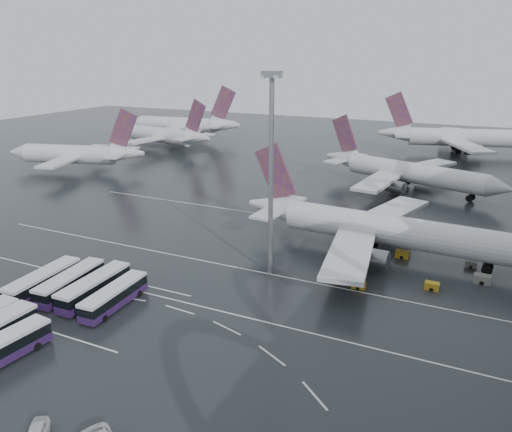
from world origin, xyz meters
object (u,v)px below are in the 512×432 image
at_px(bus_row_near_b, 70,282).
at_px(bus_row_near_d, 114,296).
at_px(jet_remote_far, 184,126).
at_px(floodlight_mast, 271,152).
at_px(airliner_gate_b, 405,172).
at_px(gse_cart_belly_b, 471,264).
at_px(airliner_main, 377,229).
at_px(gse_cart_belly_a, 432,286).
at_px(jet_remote_west, 78,154).
at_px(gse_cart_belly_d, 482,279).
at_px(gse_cart_belly_c, 359,285).
at_px(jet_remote_mid, 166,136).
at_px(bus_row_near_a, 43,281).
at_px(gse_cart_belly_e, 402,254).
at_px(airliner_gate_c, 461,138).
at_px(bus_row_near_c, 94,287).

height_order(bus_row_near_b, bus_row_near_d, bus_row_near_b).
height_order(jet_remote_far, floodlight_mast, floodlight_mast).
xyz_separation_m(airliner_gate_b, gse_cart_belly_b, (18.86, -46.33, -3.93)).
xyz_separation_m(airliner_main, gse_cart_belly_a, (10.88, -10.81, -3.94)).
distance_m(jet_remote_west, bus_row_near_b, 84.86).
relative_size(airliner_main, jet_remote_far, 1.06).
height_order(jet_remote_west, gse_cart_belly_d, jet_remote_west).
height_order(airliner_gate_b, gse_cart_belly_b, airliner_gate_b).
distance_m(airliner_main, floodlight_mast, 25.84).
bearing_deg(airliner_gate_b, gse_cart_belly_c, -68.15).
height_order(gse_cart_belly_a, gse_cart_belly_c, gse_cart_belly_a).
distance_m(airliner_gate_b, bus_row_near_b, 88.87).
distance_m(jet_remote_far, gse_cart_belly_d, 148.79).
bearing_deg(jet_remote_west, bus_row_near_d, 120.86).
height_order(airliner_gate_b, floodlight_mast, floodlight_mast).
bearing_deg(gse_cart_belly_c, floodlight_mast, -177.00).
distance_m(jet_remote_mid, gse_cart_belly_a, 128.94).
height_order(bus_row_near_a, gse_cart_belly_d, bus_row_near_a).
bearing_deg(gse_cart_belly_e, jet_remote_west, 164.90).
xyz_separation_m(airliner_gate_b, gse_cart_belly_e, (7.82, -47.20, -3.81)).
distance_m(airliner_gate_c, gse_cart_belly_b, 105.99).
xyz_separation_m(bus_row_near_a, bus_row_near_b, (3.76, 1.60, -0.06)).
distance_m(jet_remote_far, bus_row_near_b, 137.45).
relative_size(airliner_gate_c, jet_remote_west, 1.36).
bearing_deg(bus_row_near_a, bus_row_near_d, -88.88).
relative_size(bus_row_near_b, bus_row_near_c, 0.98).
bearing_deg(bus_row_near_a, bus_row_near_c, -80.84).
bearing_deg(bus_row_near_c, gse_cart_belly_d, -61.56).
xyz_separation_m(jet_remote_mid, gse_cart_belly_d, (109.60, -71.95, -4.22)).
bearing_deg(airliner_main, airliner_gate_c, 90.49).
distance_m(jet_remote_west, bus_row_near_d, 91.45).
xyz_separation_m(jet_remote_west, gse_cart_belly_b, (111.11, -26.14, -4.36)).
relative_size(gse_cart_belly_d, gse_cart_belly_e, 1.09).
bearing_deg(jet_remote_far, bus_row_near_b, 109.28).
bearing_deg(jet_remote_west, jet_remote_mid, -110.97).
distance_m(jet_remote_far, gse_cart_belly_a, 147.38).
bearing_deg(airliner_main, bus_row_near_c, -129.84).
height_order(airliner_gate_b, bus_row_near_a, airliner_gate_b).
bearing_deg(gse_cart_belly_a, jet_remote_mid, 142.98).
relative_size(airliner_main, gse_cart_belly_c, 26.65).
bearing_deg(gse_cart_belly_e, bus_row_near_c, -137.45).
bearing_deg(floodlight_mast, bus_row_near_c, -135.95).
bearing_deg(bus_row_near_d, bus_row_near_a, 91.91).
xyz_separation_m(bus_row_near_d, gse_cart_belly_d, (46.16, 30.33, -0.95)).
height_order(airliner_gate_b, gse_cart_belly_a, airliner_gate_b).
height_order(airliner_main, bus_row_near_a, airliner_main).
height_order(jet_remote_far, bus_row_near_a, jet_remote_far).
relative_size(jet_remote_mid, bus_row_near_c, 3.34).
distance_m(jet_remote_far, gse_cart_belly_c, 143.20).
distance_m(airliner_main, bus_row_near_b, 51.21).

